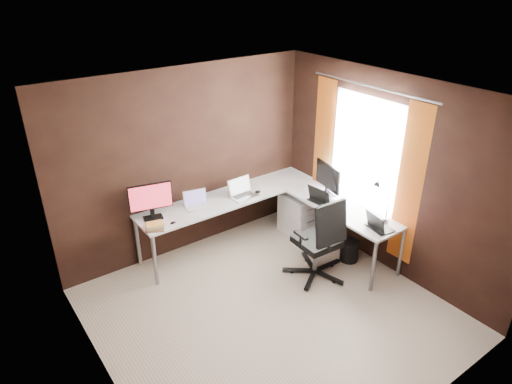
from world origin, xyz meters
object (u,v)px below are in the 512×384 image
laptop_black_small (378,225)px  office_chair (318,254)px  laptop_black_big (322,199)px  book_stack (155,226)px  drawer_pedestal (299,214)px  laptop_white (196,203)px  wastebasket (349,251)px  monitor_right (328,178)px  desk_lamp (381,197)px  laptop_silver (242,192)px  monitor_left (151,199)px

laptop_black_small → office_chair: 0.82m
laptop_black_big → book_stack: bearing=65.0°
drawer_pedestal → office_chair: 1.08m
drawer_pedestal → laptop_white: 1.59m
office_chair → wastebasket: size_ratio=3.93×
laptop_white → book_stack: (-0.69, -0.21, -0.01)m
laptop_white → office_chair: office_chair is taller
drawer_pedestal → monitor_right: (0.14, -0.39, 0.69)m
desk_lamp → office_chair: desk_lamp is taller
book_stack → desk_lamp: 2.74m
laptop_silver → laptop_black_small: 1.87m
monitor_right → laptop_black_big: size_ratio=1.41×
office_chair → wastebasket: (0.58, -0.00, -0.18)m
monitor_left → office_chair: (1.55, -1.38, -0.67)m
laptop_silver → desk_lamp: desk_lamp is taller
laptop_black_small → laptop_white: bearing=49.3°
laptop_white → desk_lamp: (1.61, -1.67, 0.30)m
laptop_black_big → desk_lamp: size_ratio=0.71×
laptop_black_big → office_chair: size_ratio=0.35×
laptop_silver → office_chair: bearing=-78.7°
office_chair → drawer_pedestal: bearing=65.0°
monitor_left → laptop_black_small: 2.77m
monitor_left → laptop_silver: 1.28m
monitor_left → monitor_right: (2.20, -0.82, -0.01)m
laptop_black_small → book_stack: laptop_black_small is taller
monitor_right → laptop_silver: (-0.95, 0.66, -0.20)m
laptop_black_big → drawer_pedestal: bearing=-15.3°
laptop_black_big → laptop_black_small: 0.90m
office_chair → laptop_black_small: bearing=-38.3°
drawer_pedestal → wastebasket: (0.07, -0.95, -0.16)m
laptop_black_small → book_stack: (-2.16, 1.57, -0.01)m
laptop_black_big → desk_lamp: bearing=-171.9°
monitor_left → laptop_silver: size_ratio=1.42×
monitor_right → laptop_white: size_ratio=1.58×
laptop_silver → office_chair: 1.34m
drawer_pedestal → wastebasket: bearing=-85.8°
wastebasket → desk_lamp: bearing=-79.4°
monitor_left → book_stack: size_ratio=1.87×
drawer_pedestal → laptop_black_small: (0.00, -1.40, 0.48)m
laptop_white → office_chair: bearing=-41.6°
laptop_white → book_stack: laptop_white is taller
monitor_left → book_stack: 0.36m
book_stack → office_chair: office_chair is taller
desk_lamp → drawer_pedestal: bearing=103.4°
monitor_right → laptop_black_small: (-0.14, -1.02, -0.21)m
book_stack → office_chair: bearing=-34.2°
office_chair → laptop_white: bearing=129.3°
office_chair → book_stack: bearing=149.2°
book_stack → wastebasket: 2.57m
desk_lamp → laptop_white: bearing=141.4°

